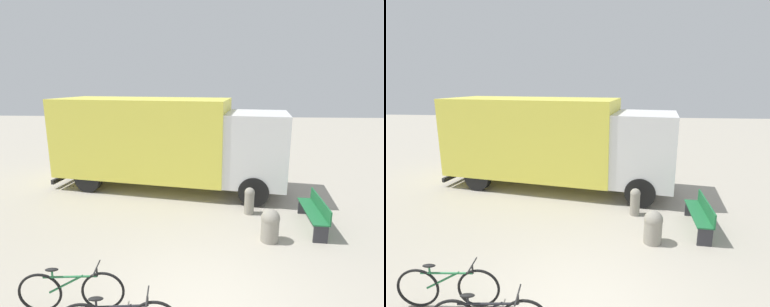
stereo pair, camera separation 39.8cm
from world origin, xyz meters
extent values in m
cube|color=#EAE04C|center=(-2.27, 6.49, 1.86)|extent=(6.46, 3.49, 2.77)
cube|color=silver|center=(1.73, 5.82, 1.65)|extent=(2.35, 2.70, 2.35)
cube|color=black|center=(-5.34, 7.01, 0.26)|extent=(0.50, 2.36, 0.16)
cylinder|color=black|center=(1.91, 6.89, 0.48)|extent=(0.99, 0.44, 0.95)
cylinder|color=black|center=(1.55, 4.74, 0.48)|extent=(0.99, 0.44, 0.95)
cylinder|color=black|center=(-3.75, 7.85, 0.48)|extent=(0.99, 0.44, 0.95)
cylinder|color=black|center=(-4.11, 5.70, 0.48)|extent=(0.99, 0.44, 0.95)
cube|color=#1E6638|center=(2.91, 3.38, 0.47)|extent=(0.52, 1.80, 0.04)
cube|color=#1E6638|center=(3.09, 3.37, 0.63)|extent=(0.16, 1.78, 0.37)
cube|color=#2D2D33|center=(2.85, 2.55, 0.22)|extent=(0.34, 0.07, 0.45)
cube|color=#2D2D33|center=(2.97, 4.22, 0.22)|extent=(0.34, 0.07, 0.45)
torus|color=black|center=(-2.66, 0.00, 0.36)|extent=(0.73, 0.11, 0.73)
torus|color=black|center=(-1.63, 0.10, 0.36)|extent=(0.73, 0.11, 0.73)
cylinder|color=#26723F|center=(-2.14, 0.05, 0.66)|extent=(0.89, 0.12, 0.04)
cylinder|color=#26723F|center=(-2.22, 0.04, 0.52)|extent=(0.59, 0.09, 0.34)
cylinder|color=#26723F|center=(-2.43, 0.02, 0.72)|extent=(0.03, 0.03, 0.12)
ellipsoid|color=black|center=(-2.43, 0.02, 0.79)|extent=(0.23, 0.11, 0.05)
cylinder|color=black|center=(-1.70, 0.09, 0.73)|extent=(0.03, 0.03, 0.15)
cylinder|color=black|center=(-1.70, 0.09, 0.81)|extent=(0.06, 0.44, 0.02)
cylinder|color=black|center=(-1.17, -0.57, 0.66)|extent=(0.89, 0.13, 0.04)
cylinder|color=black|center=(-1.46, -0.60, 0.72)|extent=(0.03, 0.03, 0.12)
ellipsoid|color=black|center=(-1.46, -0.60, 0.79)|extent=(0.23, 0.11, 0.05)
cylinder|color=black|center=(-0.73, -0.53, 0.73)|extent=(0.03, 0.03, 0.15)
cylinder|color=black|center=(-0.73, -0.53, 0.81)|extent=(0.07, 0.44, 0.02)
cylinder|color=gray|center=(1.64, 2.58, 0.30)|extent=(0.43, 0.43, 0.60)
sphere|color=gray|center=(1.64, 2.58, 0.60)|extent=(0.45, 0.45, 0.45)
cylinder|color=gray|center=(1.34, 4.15, 0.33)|extent=(0.28, 0.28, 0.66)
sphere|color=gray|center=(1.34, 4.15, 0.66)|extent=(0.30, 0.30, 0.30)
camera|label=1|loc=(0.11, -4.18, 3.79)|focal=28.00mm
camera|label=2|loc=(0.51, -4.15, 3.79)|focal=28.00mm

